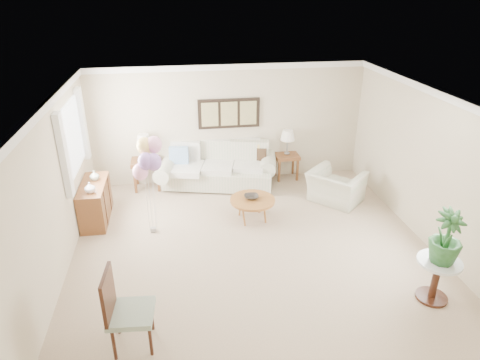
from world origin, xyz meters
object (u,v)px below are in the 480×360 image
Objects in this scene: coffee_table at (253,201)px; balloon_cluster at (148,158)px; armchair at (336,187)px; sofa at (218,169)px; accent_chair at (124,309)px.

coffee_table is 2.13m from balloon_cluster.
balloon_cluster reaches higher than armchair.
sofa is 2.79× the size of armchair.
coffee_table is (0.47, -1.67, 0.02)m from sofa.
accent_chair is at bearing 87.29° from armchair.
coffee_table is 0.48× the size of balloon_cluster.
sofa is 2.57× the size of accent_chair.
accent_chair is 0.61× the size of balloon_cluster.
armchair is 0.56× the size of balloon_cluster.
sofa is 2.59m from armchair.
sofa is at bearing 19.66° from armchair.
balloon_cluster is at bearing -174.57° from coffee_table.
accent_chair reaches higher than sofa.
armchair is 3.89m from balloon_cluster.
coffee_table is at bearing 61.68° from armchair.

